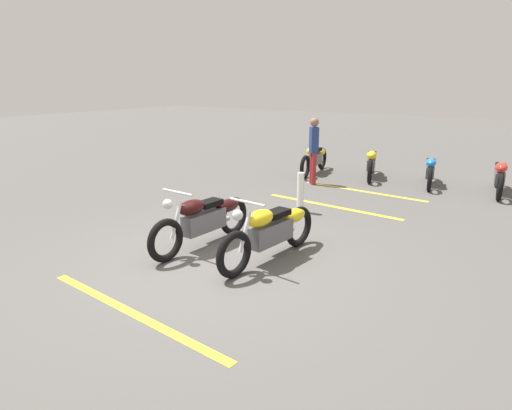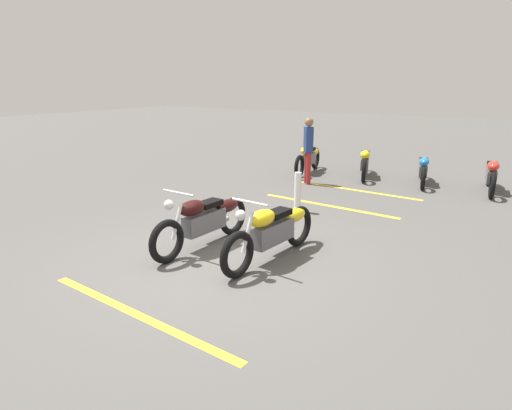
# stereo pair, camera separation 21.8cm
# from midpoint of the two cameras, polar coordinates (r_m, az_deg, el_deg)

# --- Properties ---
(ground_plane) EXTENTS (60.00, 60.00, 0.00)m
(ground_plane) POSITION_cam_midpoint_polar(r_m,az_deg,el_deg) (6.77, -3.92, -7.23)
(ground_plane) COLOR #514F4C
(motorcycle_bright_foreground) EXTENTS (2.23, 0.62, 1.04)m
(motorcycle_bright_foreground) POSITION_cam_midpoint_polar(r_m,az_deg,el_deg) (6.70, 2.93, -3.25)
(motorcycle_bright_foreground) COLOR black
(motorcycle_bright_foreground) RESTS_ON ground
(motorcycle_dark_foreground) EXTENTS (2.23, 0.62, 1.04)m
(motorcycle_dark_foreground) POSITION_cam_midpoint_polar(r_m,az_deg,el_deg) (7.26, -5.78, -1.78)
(motorcycle_dark_foreground) COLOR black
(motorcycle_dark_foreground) RESTS_ON ground
(motorcycle_row_far_left) EXTENTS (2.10, 0.43, 0.79)m
(motorcycle_row_far_left) POSITION_cam_midpoint_polar(r_m,az_deg,el_deg) (12.20, 29.20, 3.31)
(motorcycle_row_far_left) COLOR black
(motorcycle_row_far_left) RESTS_ON ground
(motorcycle_row_left) EXTENTS (1.93, 0.56, 0.74)m
(motorcycle_row_left) POSITION_cam_midpoint_polar(r_m,az_deg,el_deg) (12.40, 21.89, 4.22)
(motorcycle_row_left) COLOR black
(motorcycle_row_left) RESTS_ON ground
(motorcycle_row_center) EXTENTS (2.01, 0.74, 0.78)m
(motorcycle_row_center) POSITION_cam_midpoint_polar(r_m,az_deg,el_deg) (12.87, 15.04, 5.31)
(motorcycle_row_center) COLOR black
(motorcycle_row_center) RESTS_ON ground
(motorcycle_row_right) EXTENTS (2.15, 0.45, 0.81)m
(motorcycle_row_right) POSITION_cam_midpoint_polar(r_m,az_deg,el_deg) (13.14, 8.02, 5.97)
(motorcycle_row_right) COLOR black
(motorcycle_row_right) RESTS_ON ground
(bystander_near_row) EXTENTS (0.31, 0.30, 1.72)m
(bystander_near_row) POSITION_cam_midpoint_polar(r_m,az_deg,el_deg) (11.65, 7.94, 7.29)
(bystander_near_row) COLOR maroon
(bystander_near_row) RESTS_ON ground
(bollard_post) EXTENTS (0.14, 0.14, 0.83)m
(bollard_post) POSITION_cam_midpoint_polar(r_m,az_deg,el_deg) (9.16, 6.40, 1.60)
(bollard_post) COLOR white
(bollard_post) RESTS_ON ground
(parking_stripe_near) EXTENTS (0.36, 3.20, 0.01)m
(parking_stripe_near) POSITION_cam_midpoint_polar(r_m,az_deg,el_deg) (5.55, -14.57, -13.20)
(parking_stripe_near) COLOR yellow
(parking_stripe_near) RESTS_ON ground
(parking_stripe_mid) EXTENTS (0.36, 3.20, 0.01)m
(parking_stripe_mid) POSITION_cam_midpoint_polar(r_m,az_deg,el_deg) (9.78, 10.28, -0.15)
(parking_stripe_mid) COLOR yellow
(parking_stripe_mid) RESTS_ON ground
(parking_stripe_far) EXTENTS (0.36, 3.20, 0.01)m
(parking_stripe_far) POSITION_cam_midpoint_polar(r_m,az_deg,el_deg) (11.26, 14.06, 1.73)
(parking_stripe_far) COLOR yellow
(parking_stripe_far) RESTS_ON ground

